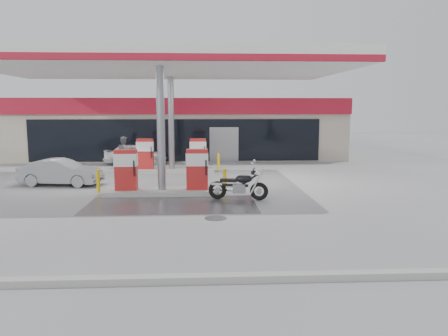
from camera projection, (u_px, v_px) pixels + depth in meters
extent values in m
plane|color=gray|center=(157.00, 205.00, 15.43)|extent=(90.00, 90.00, 0.00)
cube|color=#4C4C4F|center=(171.00, 205.00, 15.45)|extent=(6.00, 3.00, 0.00)
cylinder|color=#38383A|center=(216.00, 218.00, 13.55)|extent=(0.70, 0.70, 0.01)
cube|color=gray|center=(122.00, 280.00, 8.49)|extent=(28.00, 0.25, 0.15)
cube|color=beige|center=(179.00, 128.00, 30.98)|extent=(22.00, 8.00, 4.00)
cube|color=black|center=(176.00, 140.00, 27.07)|extent=(18.00, 0.10, 2.60)
cube|color=#A91428|center=(175.00, 106.00, 26.71)|extent=(22.00, 0.25, 1.00)
cube|color=navy|center=(288.00, 106.00, 27.03)|extent=(3.50, 0.12, 0.80)
cube|color=gray|center=(224.00, 145.00, 27.23)|extent=(1.80, 0.14, 2.20)
cube|color=silver|center=(166.00, 65.00, 19.64)|extent=(16.00, 10.00, 0.60)
cube|color=#A91428|center=(154.00, 57.00, 14.77)|extent=(16.00, 0.12, 0.24)
cube|color=#A91428|center=(173.00, 77.00, 24.56)|extent=(16.00, 0.12, 0.24)
cylinder|color=gray|center=(161.00, 129.00, 17.05)|extent=(0.32, 0.32, 5.00)
cylinder|color=gray|center=(171.00, 123.00, 22.98)|extent=(0.32, 0.32, 5.00)
cube|color=#9E9E99|center=(162.00, 192.00, 17.39)|extent=(4.50, 1.30, 0.18)
cube|color=#AF1E1D|center=(126.00, 170.00, 17.20)|extent=(0.85, 0.48, 1.60)
cube|color=#AF1E1D|center=(197.00, 169.00, 17.34)|extent=(0.85, 0.48, 1.60)
cube|color=silver|center=(126.00, 160.00, 17.14)|extent=(0.88, 0.52, 0.50)
cube|color=silver|center=(197.00, 159.00, 17.29)|extent=(0.88, 0.52, 0.50)
cylinder|color=gold|center=(98.00, 181.00, 17.20)|extent=(0.14, 0.14, 0.90)
cylinder|color=gold|center=(225.00, 180.00, 17.46)|extent=(0.14, 0.14, 0.90)
cube|color=#9E9E99|center=(172.00, 170.00, 23.33)|extent=(4.50, 1.30, 0.18)
cube|color=#AF1E1D|center=(145.00, 154.00, 23.13)|extent=(0.85, 0.48, 1.60)
cube|color=#AF1E1D|center=(198.00, 153.00, 23.28)|extent=(0.85, 0.48, 1.60)
cube|color=silver|center=(145.00, 146.00, 23.07)|extent=(0.88, 0.52, 0.50)
cube|color=silver|center=(198.00, 146.00, 23.22)|extent=(0.88, 0.52, 0.50)
cylinder|color=gold|center=(125.00, 162.00, 23.13)|extent=(0.14, 0.14, 0.90)
cylinder|color=gold|center=(219.00, 162.00, 23.40)|extent=(0.14, 0.14, 0.90)
torus|color=black|center=(259.00, 191.00, 16.12)|extent=(0.70, 0.30, 0.68)
torus|color=black|center=(217.00, 190.00, 16.38)|extent=(0.70, 0.30, 0.68)
cube|color=gray|center=(239.00, 188.00, 16.23)|extent=(0.50, 0.36, 0.34)
cube|color=black|center=(235.00, 185.00, 16.24)|extent=(1.02, 0.33, 0.09)
ellipsoid|color=black|center=(244.00, 179.00, 16.15)|extent=(0.70, 0.49, 0.32)
cube|color=black|center=(229.00, 180.00, 16.25)|extent=(0.67, 0.40, 0.11)
cylinder|color=silver|center=(253.00, 170.00, 16.05)|extent=(0.23, 0.85, 0.04)
sphere|color=silver|center=(257.00, 174.00, 16.04)|extent=(0.20, 0.20, 0.20)
cylinder|color=silver|center=(225.00, 190.00, 16.49)|extent=(1.02, 0.31, 0.09)
imported|color=silver|center=(136.00, 154.00, 26.29)|extent=(3.76, 1.59, 1.27)
imported|color=slate|center=(124.00, 152.00, 24.95)|extent=(0.87, 1.01, 1.79)
imported|color=gray|center=(61.00, 172.00, 19.26)|extent=(3.70, 1.77, 1.17)
imported|color=black|center=(110.00, 151.00, 28.96)|extent=(3.86, 2.22, 1.05)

